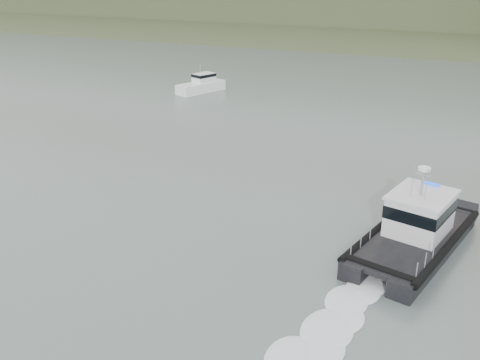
# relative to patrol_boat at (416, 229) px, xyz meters

# --- Properties ---
(ground) EXTENTS (400.00, 400.00, 0.00)m
(ground) POSITION_rel_patrol_boat_xyz_m (-9.31, -8.23, -1.20)
(ground) COLOR slate
(ground) RESTS_ON ground
(patrol_boat) EXTENTS (5.91, 10.49, 4.81)m
(patrol_boat) POSITION_rel_patrol_boat_xyz_m (0.00, 0.00, 0.00)
(patrol_boat) COLOR black
(patrol_boat) RESTS_ON ground
(motorboat) EXTENTS (4.15, 6.39, 3.34)m
(motorboat) POSITION_rel_patrol_boat_xyz_m (-27.51, 28.74, -0.37)
(motorboat) COLOR white
(motorboat) RESTS_ON ground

